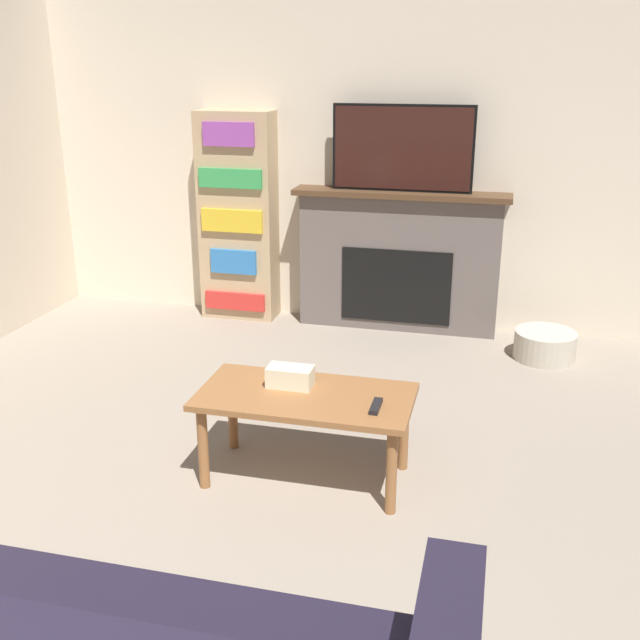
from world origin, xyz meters
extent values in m
cube|color=beige|center=(0.00, 4.81, 1.35)|extent=(6.26, 0.06, 2.70)
cube|color=#605651|center=(0.17, 4.67, 0.50)|extent=(1.48, 0.22, 1.01)
cube|color=black|center=(0.17, 4.55, 0.36)|extent=(0.81, 0.01, 0.55)
cube|color=#4C331E|center=(0.17, 4.65, 1.03)|extent=(1.58, 0.28, 0.04)
cube|color=black|center=(0.17, 4.65, 1.35)|extent=(1.01, 0.03, 0.61)
cube|color=#331914|center=(0.17, 4.63, 1.35)|extent=(0.97, 0.01, 0.57)
cube|color=brown|center=(0.06, 2.38, 0.44)|extent=(1.02, 0.52, 0.03)
cylinder|color=brown|center=(-0.39, 2.18, 0.21)|extent=(0.05, 0.05, 0.42)
cylinder|color=brown|center=(0.51, 2.18, 0.21)|extent=(0.05, 0.05, 0.42)
cylinder|color=brown|center=(-0.39, 2.58, 0.21)|extent=(0.05, 0.05, 0.42)
cylinder|color=brown|center=(0.51, 2.58, 0.21)|extent=(0.05, 0.05, 0.42)
cube|color=beige|center=(-0.04, 2.45, 0.50)|extent=(0.22, 0.12, 0.10)
cube|color=black|center=(0.41, 2.30, 0.46)|extent=(0.04, 0.15, 0.02)
cube|color=tan|center=(-1.08, 4.65, 0.80)|extent=(0.58, 0.26, 1.59)
cube|color=red|center=(-1.08, 4.50, 0.16)|extent=(0.48, 0.03, 0.14)
cube|color=#2D70B7|center=(-1.08, 4.50, 0.48)|extent=(0.36, 0.03, 0.19)
cube|color=gold|center=(-1.08, 4.50, 0.80)|extent=(0.48, 0.03, 0.17)
cube|color=green|center=(-1.08, 4.50, 1.12)|extent=(0.49, 0.03, 0.14)
cube|color=purple|center=(-1.08, 4.50, 1.43)|extent=(0.39, 0.03, 0.17)
cylinder|color=#BCB29E|center=(1.25, 4.27, 0.10)|extent=(0.42, 0.42, 0.19)
camera|label=1|loc=(0.90, -0.74, 1.96)|focal=42.00mm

